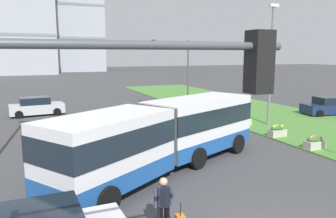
# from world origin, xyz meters

# --- Properties ---
(grass_median) EXTENTS (10.00, 70.00, 0.08)m
(grass_median) POSITION_xyz_m (12.20, 10.00, 0.04)
(grass_median) COLOR #4C8438
(grass_median) RESTS_ON ground_plane
(articulated_bus) EXTENTS (11.49, 7.84, 3.00)m
(articulated_bus) POSITION_xyz_m (-1.06, 7.03, 1.65)
(articulated_bus) COLOR white
(articulated_bus) RESTS_ON ground
(car_silver_hatch) EXTENTS (4.56, 2.37, 1.58)m
(car_silver_hatch) POSITION_xyz_m (-6.04, 23.98, 0.75)
(car_silver_hatch) COLOR #B7BABF
(car_silver_hatch) RESTS_ON ground
(car_navy_sedan) EXTENTS (4.62, 2.53, 1.58)m
(car_navy_sedan) POSITION_xyz_m (17.24, 14.53, 0.75)
(car_navy_sedan) COLOR #19234C
(car_navy_sedan) RESTS_ON ground
(pedestrian_crossing) EXTENTS (0.58, 0.36, 1.74)m
(pedestrian_crossing) POSITION_xyz_m (-3.06, 1.90, 1.00)
(pedestrian_crossing) COLOR black
(pedestrian_crossing) RESTS_ON ground
(flower_planter_2) EXTENTS (1.10, 0.56, 0.74)m
(flower_planter_2) POSITION_xyz_m (7.80, 6.85, 0.43)
(flower_planter_2) COLOR #B7AD9E
(flower_planter_2) RESTS_ON grass_median
(flower_planter_3) EXTENTS (1.10, 0.56, 0.74)m
(flower_planter_3) POSITION_xyz_m (7.80, 9.85, 0.43)
(flower_planter_3) COLOR #B7AD9E
(flower_planter_3) RESTS_ON grass_median
(flower_planter_4) EXTENTS (1.10, 0.56, 0.74)m
(flower_planter_4) POSITION_xyz_m (7.80, 13.50, 0.43)
(flower_planter_4) COLOR #B7AD9E
(flower_planter_4) RESTS_ON grass_median
(flower_planter_5) EXTENTS (1.10, 0.56, 0.74)m
(flower_planter_5) POSITION_xyz_m (7.80, 16.37, 0.43)
(flower_planter_5) COLOR #B7AD9E
(flower_planter_5) RESTS_ON grass_median
(traffic_light_near_left) EXTENTS (4.20, 0.28, 5.51)m
(traffic_light_near_left) POSITION_xyz_m (-6.06, -3.00, 3.85)
(traffic_light_near_left) COLOR #474C51
(traffic_light_near_left) RESTS_ON ground
(traffic_light_far_right) EXTENTS (3.83, 0.28, 6.45)m
(traffic_light_far_right) POSITION_xyz_m (6.21, 22.00, 4.40)
(traffic_light_far_right) COLOR #474C51
(traffic_light_far_right) RESTS_ON ground
(streetlight_median) EXTENTS (0.70, 0.28, 8.67)m
(streetlight_median) POSITION_xyz_m (9.70, 13.10, 4.78)
(streetlight_median) COLOR slate
(streetlight_median) RESTS_ON ground
(apartment_tower_westcentre) EXTENTS (18.51, 18.10, 37.89)m
(apartment_tower_westcentre) POSITION_xyz_m (-8.66, 91.71, 18.96)
(apartment_tower_westcentre) COLOR #9EA3AD
(apartment_tower_westcentre) RESTS_ON ground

